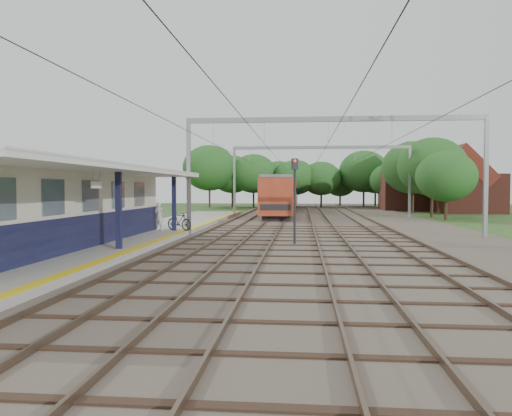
{
  "coord_description": "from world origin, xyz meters",
  "views": [
    {
      "loc": [
        1.72,
        -14.12,
        2.87
      ],
      "look_at": [
        -1.24,
        17.8,
        1.6
      ],
      "focal_mm": 35.0,
      "sensor_mm": 36.0,
      "label": 1
    }
  ],
  "objects": [
    {
      "name": "catenary_system",
      "position": [
        3.39,
        25.28,
        5.51
      ],
      "size": [
        17.22,
        88.0,
        7.0
      ],
      "color": "gray",
      "rests_on": "ground"
    },
    {
      "name": "person",
      "position": [
        -6.81,
        15.0,
        1.2
      ],
      "size": [
        0.72,
        0.6,
        1.7
      ],
      "primitive_type": "imported",
      "rotation": [
        0.0,
        0.0,
        2.78
      ],
      "color": "beige",
      "rests_on": "platform"
    },
    {
      "name": "canopy",
      "position": [
        -7.77,
        6.0,
        3.64
      ],
      "size": [
        6.4,
        20.0,
        3.44
      ],
      "color": "black",
      "rests_on": "platform"
    },
    {
      "name": "ballast_bed",
      "position": [
        4.0,
        30.0,
        0.05
      ],
      "size": [
        18.0,
        90.0,
        0.1
      ],
      "primitive_type": "cube",
      "color": "#473D33",
      "rests_on": "ground"
    },
    {
      "name": "platform",
      "position": [
        -7.5,
        14.0,
        0.17
      ],
      "size": [
        5.0,
        52.0,
        0.35
      ],
      "primitive_type": "cube",
      "color": "gray",
      "rests_on": "ground"
    },
    {
      "name": "tree_band",
      "position": [
        3.84,
        57.12,
        4.92
      ],
      "size": [
        31.72,
        30.88,
        8.82
      ],
      "color": "#382619",
      "rests_on": "ground"
    },
    {
      "name": "bicycle",
      "position": [
        -5.6,
        15.0,
        0.92
      ],
      "size": [
        1.9,
        1.39,
        1.13
      ],
      "primitive_type": "imported",
      "rotation": [
        0.0,
        0.0,
        1.05
      ],
      "color": "black",
      "rests_on": "platform"
    },
    {
      "name": "house_far",
      "position": [
        16.0,
        52.0,
        3.23
      ],
      "size": [
        8.0,
        6.12,
        8.66
      ],
      "color": "brown",
      "rests_on": "ground"
    },
    {
      "name": "ground",
      "position": [
        0.0,
        0.0,
        0.0
      ],
      "size": [
        160.0,
        160.0,
        0.0
      ],
      "primitive_type": "plane",
      "color": "#2D4C1E",
      "rests_on": "ground"
    },
    {
      "name": "signal_post",
      "position": [
        1.35,
        10.76,
        2.74
      ],
      "size": [
        0.35,
        0.31,
        4.35
      ],
      "rotation": [
        0.0,
        0.0,
        0.42
      ],
      "color": "black",
      "rests_on": "ground"
    },
    {
      "name": "rail_tracks",
      "position": [
        1.5,
        30.0,
        0.18
      ],
      "size": [
        11.8,
        88.0,
        0.15
      ],
      "color": "brown",
      "rests_on": "ballast_bed"
    },
    {
      "name": "train",
      "position": [
        -0.5,
        45.91,
        2.2
      ],
      "size": [
        3.01,
        37.44,
        3.94
      ],
      "color": "black",
      "rests_on": "ballast_bed"
    },
    {
      "name": "house_near",
      "position": [
        21.0,
        46.0,
        2.99
      ],
      "size": [
        7.0,
        6.12,
        7.89
      ],
      "color": "brown",
      "rests_on": "ground"
    },
    {
      "name": "yellow_stripe",
      "position": [
        -5.25,
        14.0,
        0.35
      ],
      "size": [
        0.45,
        52.0,
        0.01
      ],
      "primitive_type": "cube",
      "color": "yellow",
      "rests_on": "platform"
    },
    {
      "name": "station_building",
      "position": [
        -8.88,
        7.0,
        2.04
      ],
      "size": [
        3.41,
        18.0,
        3.4
      ],
      "color": "beige",
      "rests_on": "platform"
    }
  ]
}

